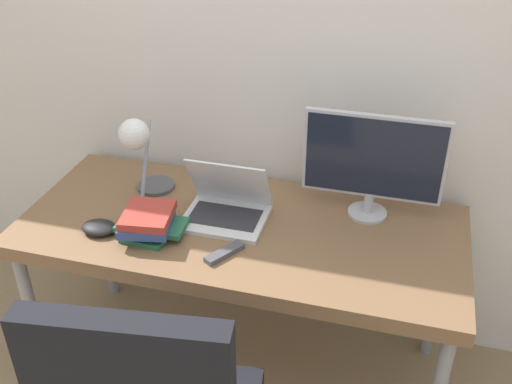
{
  "coord_description": "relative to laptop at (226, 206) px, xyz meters",
  "views": [
    {
      "loc": [
        0.56,
        -1.43,
        2.06
      ],
      "look_at": [
        0.07,
        0.33,
        0.94
      ],
      "focal_mm": 42.0,
      "sensor_mm": 36.0,
      "label": 1
    }
  ],
  "objects": [
    {
      "name": "tv_remote",
      "position": [
        0.07,
        -0.23,
        -0.04
      ],
      "size": [
        0.12,
        0.16,
        0.02
      ],
      "color": "#4C4C51",
      "rests_on": "desk"
    },
    {
      "name": "book_stack",
      "position": [
        -0.24,
        -0.18,
        0.0
      ],
      "size": [
        0.26,
        0.23,
        0.11
      ],
      "color": "#286B47",
      "rests_on": "desk"
    },
    {
      "name": "game_controller",
      "position": [
        -0.43,
        -0.22,
        -0.03
      ],
      "size": [
        0.13,
        0.1,
        0.04
      ],
      "color": "black",
      "rests_on": "desk"
    },
    {
      "name": "monitor",
      "position": [
        0.52,
        0.17,
        0.18
      ],
      "size": [
        0.53,
        0.15,
        0.42
      ],
      "color": "#B7B7BC",
      "rests_on": "desk"
    },
    {
      "name": "laptop",
      "position": [
        0.0,
        0.0,
        0.0
      ],
      "size": [
        0.31,
        0.26,
        0.24
      ],
      "color": "silver",
      "rests_on": "desk"
    },
    {
      "name": "desk_lamp",
      "position": [
        -0.36,
        0.02,
        0.2
      ],
      "size": [
        0.16,
        0.28,
        0.37
      ],
      "color": "#4C4C51",
      "rests_on": "desk"
    },
    {
      "name": "desk",
      "position": [
        0.07,
        -0.04,
        -0.11
      ],
      "size": [
        1.69,
        0.74,
        0.76
      ],
      "color": "brown",
      "rests_on": "ground_plane"
    },
    {
      "name": "wall_back",
      "position": [
        0.07,
        0.4,
        0.49
      ],
      "size": [
        8.0,
        0.05,
        2.6
      ],
      "color": "silver",
      "rests_on": "ground_plane"
    }
  ]
}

